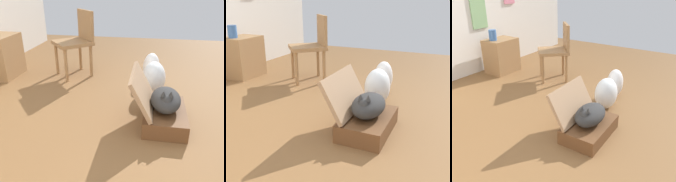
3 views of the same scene
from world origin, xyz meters
TOP-DOWN VIEW (x-y plane):
  - ground_plane at (0.00, 0.00)m, footprint 7.68×7.68m
  - suitcase_base at (-0.03, -0.44)m, footprint 0.64×0.40m
  - suitcase_lid at (-0.03, -0.21)m, footprint 0.64×0.22m
  - cat at (-0.04, -0.43)m, footprint 0.52×0.28m
  - plastic_bag_white at (0.64, -0.32)m, footprint 0.35×0.28m
  - plastic_bag_clear at (1.03, -0.28)m, footprint 0.26×0.23m
  - side_table at (0.90, 1.85)m, footprint 0.53×0.40m
  - chair at (1.15, 0.79)m, footprint 0.66×0.66m

SIDE VIEW (x-z plane):
  - ground_plane at x=0.00m, z-range 0.00..0.00m
  - suitcase_base at x=-0.03m, z-range 0.00..0.16m
  - plastic_bag_clear at x=1.03m, z-range 0.00..0.40m
  - plastic_bag_white at x=0.64m, z-range 0.00..0.41m
  - cat at x=-0.04m, z-range 0.14..0.38m
  - side_table at x=0.90m, z-range 0.00..0.60m
  - suitcase_lid at x=-0.03m, z-range 0.16..0.53m
  - chair at x=1.15m, z-range 0.06..0.98m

